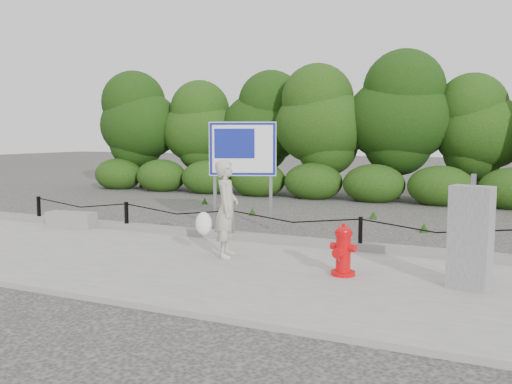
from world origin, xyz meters
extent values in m
plane|color=#2D2B28|center=(0.00, 0.00, 0.00)|extent=(90.00, 90.00, 0.00)
cube|color=gray|center=(0.00, -2.00, 0.04)|extent=(14.00, 4.00, 0.08)
cube|color=slate|center=(0.00, 0.05, 0.15)|extent=(14.00, 0.22, 0.14)
cube|color=black|center=(-5.00, 0.00, 0.38)|extent=(0.06, 0.06, 0.60)
cube|color=black|center=(-2.50, 0.00, 0.38)|extent=(0.06, 0.06, 0.60)
cube|color=black|center=(0.00, 0.00, 0.38)|extent=(0.06, 0.06, 0.60)
cube|color=black|center=(2.50, 0.00, 0.38)|extent=(0.06, 0.06, 0.60)
cylinder|color=black|center=(-3.75, 0.00, 0.60)|extent=(2.50, 0.02, 0.02)
cylinder|color=black|center=(-1.25, 0.00, 0.60)|extent=(2.50, 0.02, 0.02)
cylinder|color=black|center=(1.25, 0.00, 0.60)|extent=(2.50, 0.02, 0.02)
cylinder|color=black|center=(3.75, 0.00, 0.60)|extent=(2.50, 0.02, 0.02)
cylinder|color=black|center=(-8.50, 8.60, 1.12)|extent=(0.18, 0.18, 2.24)
ellipsoid|color=#285213|center=(-8.50, 8.60, 2.69)|extent=(3.32, 2.87, 3.59)
cylinder|color=black|center=(-6.00, 9.00, 1.01)|extent=(0.18, 0.18, 2.03)
ellipsoid|color=#285213|center=(-6.00, 9.00, 2.43)|extent=(3.00, 2.59, 3.24)
cylinder|color=black|center=(-3.50, 9.40, 1.08)|extent=(0.18, 0.18, 2.16)
ellipsoid|color=#285213|center=(-3.50, 9.40, 2.60)|extent=(3.20, 2.77, 3.46)
cylinder|color=black|center=(-1.00, 8.60, 1.09)|extent=(0.18, 0.18, 2.18)
ellipsoid|color=#285213|center=(-1.00, 8.60, 2.62)|extent=(3.23, 2.80, 3.50)
cylinder|color=black|center=(1.50, 9.00, 1.18)|extent=(0.18, 0.18, 2.36)
ellipsoid|color=#285213|center=(1.50, 9.00, 2.83)|extent=(3.49, 3.02, 3.77)
cylinder|color=black|center=(4.00, 9.40, 0.98)|extent=(0.18, 0.18, 1.96)
ellipsoid|color=#285213|center=(4.00, 9.40, 2.35)|extent=(2.90, 2.51, 3.14)
cylinder|color=red|center=(2.67, -1.70, 0.11)|extent=(0.42, 0.42, 0.06)
cylinder|color=red|center=(2.67, -1.70, 0.40)|extent=(0.25, 0.25, 0.52)
cylinder|color=red|center=(2.67, -1.70, 0.68)|extent=(0.30, 0.30, 0.05)
ellipsoid|color=red|center=(2.67, -1.70, 0.71)|extent=(0.27, 0.27, 0.17)
cylinder|color=red|center=(2.67, -1.70, 0.80)|extent=(0.07, 0.07, 0.05)
cylinder|color=red|center=(2.53, -1.67, 0.49)|extent=(0.12, 0.13, 0.11)
cylinder|color=red|center=(2.81, -1.73, 0.49)|extent=(0.12, 0.13, 0.11)
cylinder|color=red|center=(2.64, -1.85, 0.43)|extent=(0.17, 0.14, 0.15)
cylinder|color=slate|center=(2.64, -1.83, 0.35)|extent=(0.01, 0.05, 0.11)
imported|color=#B4AE9A|center=(0.60, -1.33, 0.88)|extent=(0.54, 0.67, 1.60)
ellipsoid|color=white|center=(0.25, -1.48, 0.63)|extent=(0.29, 0.22, 0.38)
cube|color=gray|center=(-3.79, -0.25, 0.25)|extent=(1.11, 0.51, 0.34)
cube|color=#99999B|center=(4.35, -1.68, 0.76)|extent=(0.57, 0.42, 1.35)
cube|color=slate|center=(4.35, -1.50, 0.83)|extent=(0.07, 0.07, 1.49)
cube|color=slate|center=(-1.14, 1.40, 1.19)|extent=(0.09, 0.09, 2.37)
cube|color=slate|center=(0.02, 1.87, 1.19)|extent=(0.09, 0.09, 2.37)
cube|color=white|center=(-0.54, 1.59, 1.78)|extent=(1.39, 0.60, 1.19)
cube|color=navy|center=(-0.53, 1.57, 1.78)|extent=(1.35, 0.55, 1.15)
cube|color=navy|center=(-0.70, 1.49, 1.90)|extent=(0.83, 0.34, 0.65)
camera|label=1|loc=(4.71, -9.13, 2.08)|focal=38.00mm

